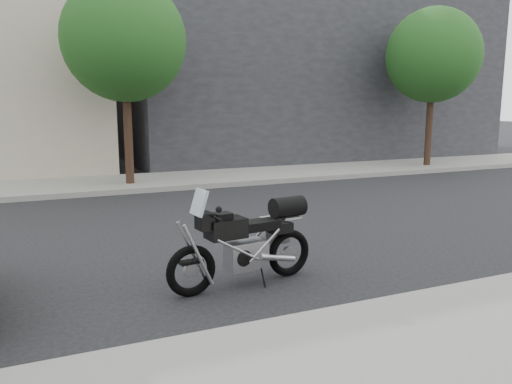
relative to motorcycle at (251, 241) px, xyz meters
The scene contains 6 objects.
ground 3.22m from the motorcycle, 126.03° to the right, with size 120.00×120.00×0.00m, color black.
far_sidewalk 9.26m from the motorcycle, 101.61° to the right, with size 44.00×3.00×0.15m, color gray.
far_building_dark 18.57m from the motorcycle, 118.89° to the right, with size 16.00×11.00×7.00m.
street_tree_left 14.28m from the motorcycle, 141.76° to the right, with size 3.40×3.40×5.70m.
street_tree_mid 9.27m from the motorcycle, 89.07° to the right, with size 3.40×3.40×5.70m.
motorcycle is the anchor object (origin of this frame).
Camera 1 is at (4.40, 8.49, 2.38)m, focal length 35.00 mm.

